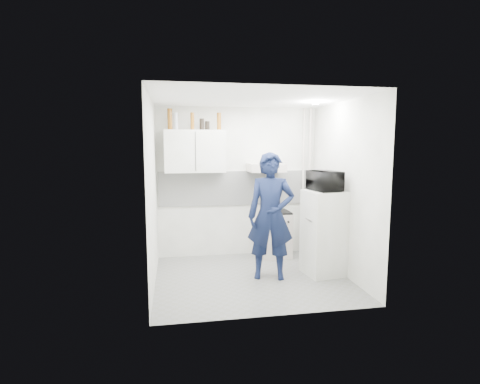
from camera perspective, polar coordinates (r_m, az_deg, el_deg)
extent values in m
plane|color=slate|center=(5.68, 1.82, -12.97)|extent=(2.80, 2.80, 0.00)
plane|color=white|center=(5.36, 1.93, 14.08)|extent=(2.80, 2.80, 0.00)
plane|color=white|center=(6.59, -0.37, 1.48)|extent=(2.80, 0.00, 2.80)
plane|color=white|center=(5.26, -13.22, -0.17)|extent=(0.00, 2.60, 2.60)
plane|color=white|center=(5.82, 15.49, 0.45)|extent=(0.00, 2.60, 2.60)
imported|color=black|center=(5.47, 4.70, -3.68)|extent=(0.77, 0.60, 1.85)
cube|color=beige|center=(6.64, 5.45, -6.48)|extent=(0.49, 0.49, 0.78)
cube|color=white|center=(5.81, 12.60, -6.09)|extent=(0.60, 0.60, 1.28)
cube|color=black|center=(6.55, 5.49, -3.04)|extent=(0.47, 0.47, 0.03)
cylinder|color=silver|center=(6.51, 4.75, -2.53)|extent=(0.18, 0.18, 0.10)
imported|color=black|center=(5.68, 12.82, 1.66)|extent=(0.57, 0.42, 0.29)
cylinder|color=brown|center=(6.30, -10.64, 10.85)|extent=(0.08, 0.08, 0.34)
cylinder|color=#B2B7BC|center=(6.30, -9.77, 10.56)|extent=(0.07, 0.07, 0.27)
cylinder|color=brown|center=(6.31, -7.27, 10.65)|extent=(0.06, 0.06, 0.28)
cylinder|color=black|center=(6.31, -5.84, 10.23)|extent=(0.08, 0.08, 0.19)
cylinder|color=black|center=(6.32, -5.01, 10.04)|extent=(0.08, 0.08, 0.14)
cylinder|color=brown|center=(6.34, -3.22, 10.69)|extent=(0.07, 0.07, 0.29)
cube|color=white|center=(6.30, -6.89, 6.18)|extent=(1.00, 0.35, 0.70)
cube|color=beige|center=(6.41, 3.98, 3.73)|extent=(0.60, 0.50, 0.14)
cube|color=white|center=(6.58, -0.35, 0.61)|extent=(2.74, 0.03, 0.60)
cylinder|color=beige|center=(6.85, 10.53, 1.58)|extent=(0.05, 0.05, 2.60)
cylinder|color=beige|center=(6.81, 9.58, 1.57)|extent=(0.04, 0.04, 2.60)
cylinder|color=white|center=(5.84, 11.42, 13.09)|extent=(0.10, 0.10, 0.02)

